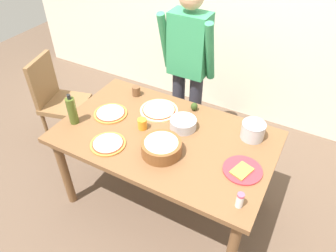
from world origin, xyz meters
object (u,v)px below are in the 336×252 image
(popcorn_bowl, at_px, (161,146))
(salt_shaker, at_px, (240,200))
(pizza_second_cooked, at_px, (108,144))
(avocado, at_px, (194,107))
(mixing_bowl_steel, at_px, (183,124))
(dining_table, at_px, (165,144))
(chair_wooden_left, at_px, (57,98))
(pizza_raw_on_board, at_px, (159,110))
(cup_orange, at_px, (142,124))
(plate_with_slice, at_px, (242,170))
(person_cook, at_px, (188,64))
(cup_small_brown, at_px, (136,91))
(olive_oil_bottle, at_px, (72,110))
(steel_pot, at_px, (253,130))
(pizza_cooked_on_tray, at_px, (111,113))

(popcorn_bowl, xyz_separation_m, salt_shaker, (0.62, -0.17, -0.01))
(pizza_second_cooked, bearing_deg, avocado, 61.45)
(popcorn_bowl, bearing_deg, mixing_bowl_steel, 88.17)
(pizza_second_cooked, bearing_deg, mixing_bowl_steel, 47.70)
(mixing_bowl_steel, bearing_deg, salt_shaker, -38.49)
(dining_table, distance_m, chair_wooden_left, 1.34)
(pizza_raw_on_board, relative_size, cup_orange, 3.63)
(mixing_bowl_steel, bearing_deg, plate_with_slice, -21.16)
(cup_orange, xyz_separation_m, avocado, (0.24, 0.40, -0.01))
(person_cook, xyz_separation_m, pizza_second_cooked, (-0.12, -1.04, -0.17))
(person_cook, xyz_separation_m, cup_small_brown, (-0.29, -0.41, -0.14))
(person_cook, xyz_separation_m, mixing_bowl_steel, (0.26, -0.62, -0.14))
(popcorn_bowl, distance_m, avocado, 0.56)
(cup_small_brown, relative_size, salt_shaker, 0.80)
(popcorn_bowl, relative_size, olive_oil_bottle, 1.09)
(olive_oil_bottle, bearing_deg, cup_small_brown, 68.40)
(chair_wooden_left, relative_size, steel_pot, 5.48)
(plate_with_slice, xyz_separation_m, avocado, (-0.56, 0.45, 0.03))
(pizza_cooked_on_tray, bearing_deg, pizza_raw_on_board, 34.86)
(pizza_second_cooked, relative_size, steel_pot, 1.47)
(dining_table, height_order, pizza_second_cooked, pizza_second_cooked)
(steel_pot, relative_size, salt_shaker, 1.64)
(person_cook, xyz_separation_m, cup_orange, (-0.00, -0.77, -0.14))
(pizza_second_cooked, height_order, plate_with_slice, plate_with_slice)
(dining_table, relative_size, chair_wooden_left, 1.68)
(cup_small_brown, bearing_deg, dining_table, -35.96)
(avocado, bearing_deg, salt_shaker, -49.21)
(pizza_raw_on_board, xyz_separation_m, olive_oil_bottle, (-0.50, -0.44, 0.10))
(chair_wooden_left, relative_size, olive_oil_bottle, 3.71)
(dining_table, bearing_deg, popcorn_bowl, -67.86)
(mixing_bowl_steel, xyz_separation_m, cup_small_brown, (-0.55, 0.20, 0.00))
(mixing_bowl_steel, bearing_deg, olive_oil_bottle, -156.01)
(plate_with_slice, bearing_deg, cup_small_brown, 159.33)
(steel_pot, xyz_separation_m, salt_shaker, (0.12, -0.63, -0.01))
(person_cook, distance_m, olive_oil_bottle, 1.09)
(salt_shaker, bearing_deg, chair_wooden_left, 164.95)
(plate_with_slice, distance_m, avocado, 0.72)
(pizza_second_cooked, distance_m, mixing_bowl_steel, 0.58)
(chair_wooden_left, bearing_deg, olive_oil_bottle, -32.34)
(chair_wooden_left, bearing_deg, avocado, 7.77)
(olive_oil_bottle, xyz_separation_m, avocado, (0.75, 0.59, -0.08))
(pizza_second_cooked, bearing_deg, dining_table, 43.11)
(chair_wooden_left, relative_size, cup_orange, 11.18)
(olive_oil_bottle, bearing_deg, dining_table, 16.46)
(chair_wooden_left, bearing_deg, pizza_second_cooked, -25.44)
(olive_oil_bottle, bearing_deg, pizza_cooked_on_tray, 49.84)
(plate_with_slice, relative_size, olive_oil_bottle, 1.02)
(pizza_second_cooked, height_order, avocado, avocado)
(cup_orange, bearing_deg, steel_pot, 21.46)
(popcorn_bowl, bearing_deg, chair_wooden_left, 165.05)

